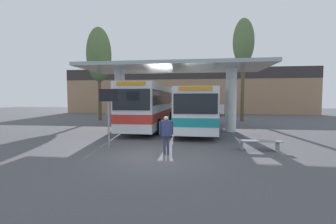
% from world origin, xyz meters
% --- Properties ---
extents(ground_plane, '(100.00, 100.00, 0.00)m').
position_xyz_m(ground_plane, '(0.00, 0.00, 0.00)').
color(ground_plane, '#4C4C51').
extents(townhouse_backdrop, '(40.00, 0.58, 7.20)m').
position_xyz_m(townhouse_backdrop, '(0.00, 26.60, 4.20)').
color(townhouse_backdrop, '#9E7A5B').
rests_on(townhouse_backdrop, ground_plane).
extents(station_canopy, '(13.39, 5.41, 4.85)m').
position_xyz_m(station_canopy, '(0.00, 7.58, 4.15)').
color(station_canopy, silver).
rests_on(station_canopy, ground_plane).
extents(transit_bus_left_bay, '(2.71, 11.59, 3.43)m').
position_xyz_m(transit_bus_left_bay, '(-2.03, 9.09, 1.91)').
color(transit_bus_left_bay, silver).
rests_on(transit_bus_left_bay, ground_plane).
extents(transit_bus_center_bay, '(3.03, 10.87, 3.09)m').
position_xyz_m(transit_bus_center_bay, '(1.78, 8.27, 1.74)').
color(transit_bus_center_bay, silver).
rests_on(transit_bus_center_bay, ground_plane).
extents(waiting_bench_near_pillar, '(1.99, 0.44, 0.46)m').
position_xyz_m(waiting_bench_near_pillar, '(4.63, 1.56, 0.35)').
color(waiting_bench_near_pillar, gray).
rests_on(waiting_bench_near_pillar, ground_plane).
extents(info_sign_platform, '(0.90, 0.09, 2.87)m').
position_xyz_m(info_sign_platform, '(-2.52, 1.15, 2.05)').
color(info_sign_platform, gray).
rests_on(info_sign_platform, ground_plane).
extents(pedestrian_waiting, '(0.61, 0.35, 1.66)m').
position_xyz_m(pedestrian_waiting, '(0.42, 0.27, 1.01)').
color(pedestrian_waiting, '#333856').
rests_on(pedestrian_waiting, ground_plane).
extents(poplar_tree_behind_left, '(2.20, 2.20, 10.83)m').
position_xyz_m(poplar_tree_behind_left, '(6.56, 15.62, 8.21)').
color(poplar_tree_behind_left, brown).
rests_on(poplar_tree_behind_left, ground_plane).
extents(poplar_tree_behind_right, '(2.70, 2.70, 10.24)m').
position_xyz_m(poplar_tree_behind_right, '(-9.02, 14.70, 7.20)').
color(poplar_tree_behind_right, brown).
rests_on(poplar_tree_behind_right, ground_plane).
extents(parked_car_street, '(4.59, 2.08, 2.13)m').
position_xyz_m(parked_car_street, '(3.30, 23.59, 1.04)').
color(parked_car_street, silver).
rests_on(parked_car_street, ground_plane).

